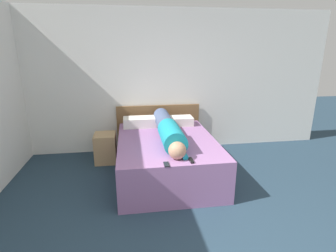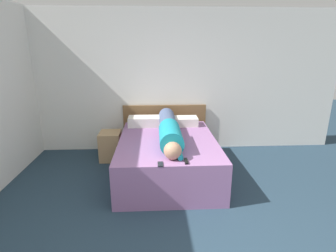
# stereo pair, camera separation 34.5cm
# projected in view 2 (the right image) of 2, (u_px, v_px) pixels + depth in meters

# --- Properties ---
(wall_back) EXTENTS (6.25, 0.06, 2.60)m
(wall_back) POSITION_uv_depth(u_px,v_px,m) (174.00, 82.00, 4.88)
(wall_back) COLOR white
(wall_back) RESTS_ON ground_plane
(bed) EXTENTS (1.45, 1.91, 0.59)m
(bed) POSITION_uv_depth(u_px,v_px,m) (168.00, 157.00, 4.05)
(bed) COLOR #936699
(bed) RESTS_ON ground_plane
(headboard) EXTENTS (1.57, 0.04, 0.88)m
(headboard) POSITION_uv_depth(u_px,v_px,m) (165.00, 127.00, 5.06)
(headboard) COLOR brown
(headboard) RESTS_ON ground_plane
(nightstand) EXTENTS (0.36, 0.40, 0.50)m
(nightstand) POSITION_uv_depth(u_px,v_px,m) (111.00, 146.00, 4.64)
(nightstand) COLOR tan
(nightstand) RESTS_ON ground_plane
(person_lying) EXTENTS (0.31, 1.76, 0.31)m
(person_lying) POSITION_uv_depth(u_px,v_px,m) (169.00, 130.00, 3.92)
(person_lying) COLOR tan
(person_lying) RESTS_ON bed
(pillow_near_headboard) EXTENTS (0.57, 0.30, 0.16)m
(pillow_near_headboard) POSITION_uv_depth(u_px,v_px,m) (145.00, 121.00, 4.61)
(pillow_near_headboard) COLOR silver
(pillow_near_headboard) RESTS_ON bed
(pillow_second) EXTENTS (0.54, 0.30, 0.15)m
(pillow_second) POSITION_uv_depth(u_px,v_px,m) (182.00, 121.00, 4.65)
(pillow_second) COLOR silver
(pillow_second) RESTS_ON bed
(tv_remote) EXTENTS (0.04, 0.15, 0.02)m
(tv_remote) POSITION_uv_depth(u_px,v_px,m) (186.00, 161.00, 3.17)
(tv_remote) COLOR black
(tv_remote) RESTS_ON bed
(cell_phone) EXTENTS (0.06, 0.13, 0.01)m
(cell_phone) POSITION_uv_depth(u_px,v_px,m) (160.00, 164.00, 3.10)
(cell_phone) COLOR black
(cell_phone) RESTS_ON bed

